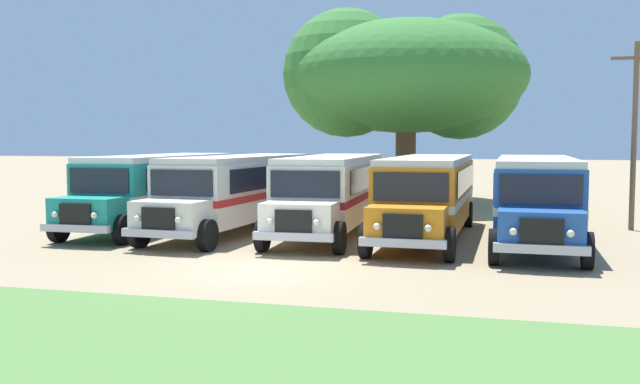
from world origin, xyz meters
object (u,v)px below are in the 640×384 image
at_px(parked_bus_slot_4, 536,195).
at_px(utility_pole, 634,130).
at_px(parked_bus_slot_0, 159,186).
at_px(parked_bus_slot_2, 333,190).
at_px(parked_bus_slot_3, 428,192).
at_px(broad_shade_tree, 407,76).
at_px(parked_bus_slot_1, 238,189).

height_order(parked_bus_slot_4, utility_pole, utility_pole).
height_order(parked_bus_slot_0, parked_bus_slot_2, same).
bearing_deg(utility_pole, parked_bus_slot_4, -132.73).
height_order(parked_bus_slot_2, parked_bus_slot_3, same).
bearing_deg(broad_shade_tree, parked_bus_slot_0, -121.92).
distance_m(parked_bus_slot_2, parked_bus_slot_4, 7.18).
bearing_deg(parked_bus_slot_4, parked_bus_slot_0, -91.31).
bearing_deg(parked_bus_slot_0, parked_bus_slot_2, 88.91).
bearing_deg(utility_pole, parked_bus_slot_2, -162.39).
distance_m(parked_bus_slot_0, utility_pole, 18.40).
height_order(parked_bus_slot_0, parked_bus_slot_3, same).
xyz_separation_m(parked_bus_slot_4, utility_pole, (3.66, 3.97, 2.20)).
relative_size(parked_bus_slot_1, broad_shade_tree, 0.80).
bearing_deg(broad_shade_tree, parked_bus_slot_2, -94.13).
relative_size(parked_bus_slot_2, utility_pole, 1.54).
relative_size(parked_bus_slot_4, broad_shade_tree, 0.80).
bearing_deg(utility_pole, broad_shade_tree, 136.24).
distance_m(parked_bus_slot_2, broad_shade_tree, 13.99).
height_order(parked_bus_slot_3, broad_shade_tree, broad_shade_tree).
xyz_separation_m(parked_bus_slot_1, utility_pole, (14.40, 3.87, 2.20)).
relative_size(parked_bus_slot_0, utility_pole, 1.53).
bearing_deg(broad_shade_tree, utility_pole, -43.76).
distance_m(parked_bus_slot_3, utility_pole, 8.51).
height_order(parked_bus_slot_2, parked_bus_slot_4, same).
bearing_deg(parked_bus_slot_4, parked_bus_slot_2, -93.42).
xyz_separation_m(parked_bus_slot_2, utility_pole, (10.83, 3.44, 2.20)).
relative_size(parked_bus_slot_2, parked_bus_slot_4, 1.00).
distance_m(parked_bus_slot_3, parked_bus_slot_4, 3.61).
height_order(parked_bus_slot_4, broad_shade_tree, broad_shade_tree).
height_order(parked_bus_slot_1, parked_bus_slot_2, same).
bearing_deg(broad_shade_tree, parked_bus_slot_4, -65.13).
bearing_deg(utility_pole, parked_bus_slot_0, -169.15).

